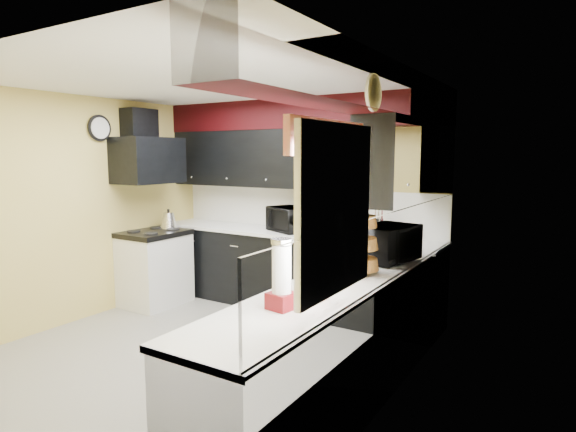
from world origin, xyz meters
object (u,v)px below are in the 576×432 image
object	(u,v)px
utensil_crock	(378,233)
knife_block	(379,230)
kettle	(169,220)
toaster_oven	(289,219)
microwave	(387,243)

from	to	relation	value
utensil_crock	knife_block	xyz separation A→B (m)	(0.00, 0.01, 0.04)
kettle	utensil_crock	bearing A→B (deg)	11.01
knife_block	kettle	distance (m)	2.67
toaster_oven	microwave	xyz separation A→B (m)	(1.57, -0.92, 0.01)
utensil_crock	knife_block	size ratio (longest dim) A/B	0.66
knife_block	toaster_oven	bearing A→B (deg)	159.91
knife_block	utensil_crock	bearing A→B (deg)	-111.80
toaster_oven	microwave	world-z (taller)	microwave
microwave	knife_block	distance (m)	1.05
knife_block	microwave	bearing A→B (deg)	-86.61
utensil_crock	kettle	world-z (taller)	kettle
microwave	kettle	distance (m)	3.10
microwave	utensil_crock	world-z (taller)	microwave
utensil_crock	knife_block	world-z (taller)	knife_block
knife_block	kettle	size ratio (longest dim) A/B	0.95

